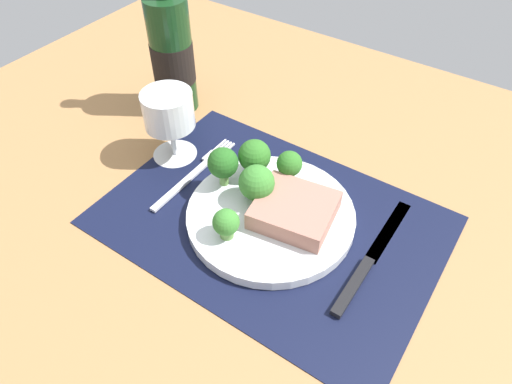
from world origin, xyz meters
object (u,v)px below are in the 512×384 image
plate (271,215)px  wine_glass (169,114)px  steak (294,210)px  knife (368,263)px  fork (195,172)px  wine_bottle (172,54)px

plate → wine_glass: (-21.20, 3.41, 7.12)cm
steak → knife: bearing=-2.4°
plate → steak: size_ratio=2.26×
plate → knife: size_ratio=1.05×
plate → wine_glass: wine_glass is taller
fork → wine_glass: bearing=164.8°
steak → wine_glass: size_ratio=0.90×
plate → knife: plate is taller
knife → wine_glass: (-36.18, 2.88, 7.61)cm
steak → knife: size_ratio=0.46×
steak → wine_bottle: 36.61cm
fork → wine_glass: wine_glass is taller
wine_glass → knife: bearing=-4.6°
knife → steak: bearing=178.2°
plate → wine_bottle: size_ratio=0.82×
fork → wine_glass: 9.96cm
knife → fork: bearing=178.9°
fork → wine_bottle: (-14.83, 13.18, 10.02)cm
plate → wine_bottle: bearing=154.0°
steak → fork: size_ratio=0.56×
plate → wine_glass: 22.62cm
wine_bottle → wine_glass: (8.79, -11.19, -2.35)cm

